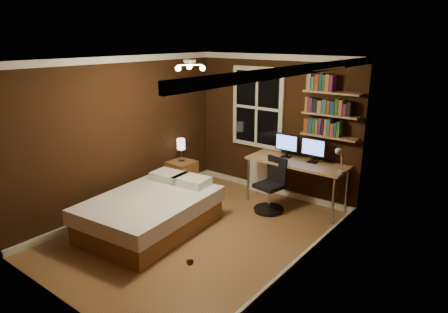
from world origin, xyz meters
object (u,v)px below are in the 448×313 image
Objects in this scene: desk_lamp at (340,160)px; monitor_left at (287,146)px; bed at (152,212)px; bedside_lamp at (181,150)px; nightstand at (182,176)px; radiator at (261,174)px; monitor_right at (313,151)px; desk at (297,165)px; office_chair at (271,192)px.

monitor_left is at bearing 165.59° from desk_lamp.
bed is 4.76× the size of bedside_lamp.
bedside_lamp is (0.00, 0.00, 0.50)m from nightstand.
monitor_right reaches higher than radiator.
desk is at bearing 166.92° from desk_lamp.
bed is 4.70× the size of desk_lamp.
monitor_left is at bearing -13.10° from radiator.
bed is 3.66× the size of nightstand.
bedside_lamp is at bearing -161.95° from monitor_right.
desk reaches higher than bed.
desk_lamp is (1.04, -0.27, 0.01)m from monitor_left.
nightstand is 1.30× the size of bedside_lamp.
nightstand is 0.34× the size of desk.
radiator is at bearing 73.46° from bed.
monitor_right reaches higher than bedside_lamp.
bedside_lamp is 0.67× the size of radiator.
monitor_left and monitor_right have the same top height.
radiator is at bearing 172.79° from monitor_right.
desk is 3.82× the size of desk_lamp.
desk is (1.28, 2.10, 0.46)m from bed.
radiator is at bearing 143.26° from office_chair.
desk_lamp is (2.82, 0.47, 0.24)m from bedside_lamp.
radiator is at bearing 36.01° from nightstand.
desk is at bearing 71.34° from office_chair.
desk is at bearing -14.75° from radiator.
desk reaches higher than nightstand.
desk is 3.95× the size of monitor_left.
nightstand is 1.48m from radiator.
bedside_lamp is 2.87m from desk_lamp.
radiator is 1.53× the size of monitor_right.
monitor_right is 0.97× the size of desk_lamp.
nightstand is at bearing -170.55° from desk_lamp.
bed is 3.18× the size of radiator.
bed is 2.30× the size of office_chair.
bed is at bearing -115.16° from monitor_left.
bed is 2.36m from radiator.
monitor_left is (-0.25, 0.08, 0.27)m from desk.
nightstand is at bearing -143.78° from radiator.
monitor_right is (0.24, 0.08, 0.27)m from desk.
radiator is 0.90m from monitor_left.
bedside_lamp reaches higher than desk.
radiator is (0.44, 2.32, 0.04)m from bed.
nightstand is 2.49m from monitor_right.
nightstand is 1.33× the size of monitor_left.
office_chair is at bearing -118.58° from desk.
nightstand is at bearing 111.70° from bed.
monitor_right is at bearing -7.21° from radiator.
nightstand is (-0.75, 1.44, 0.00)m from bed.
desk is 0.37m from monitor_right.
desk_lamp is (2.07, 1.91, 0.74)m from bed.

